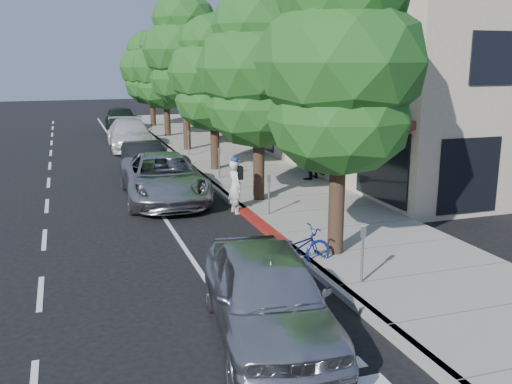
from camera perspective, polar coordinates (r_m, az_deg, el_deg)
name	(u,v)px	position (r m, az deg, el deg)	size (l,w,h in m)	color
ground	(275,238)	(16.25, 1.87, -4.67)	(120.00, 120.00, 0.00)	black
sidewalk	(259,177)	(24.27, 0.32, 1.54)	(4.60, 56.00, 0.15)	gray
curb	(207,180)	(23.64, -4.95, 1.17)	(0.30, 56.00, 0.15)	#9E998E
curb_red_segment	(263,226)	(17.12, 0.70, -3.46)	(0.32, 4.00, 0.15)	maroon
storefront_building	(318,83)	(35.82, 6.26, 10.75)	(10.00, 36.00, 7.00)	beige
street_tree_0	(341,67)	(14.00, 8.50, 12.23)	(4.18, 4.18, 7.58)	black
street_tree_1	(259,71)	(19.54, 0.29, 12.00)	(4.27, 4.27, 7.33)	black
street_tree_2	(214,75)	(25.29, -4.24, 11.63)	(4.06, 4.06, 6.91)	black
street_tree_3	(185,52)	(31.13, -7.14, 13.70)	(4.51, 4.51, 8.37)	black
street_tree_4	(166,69)	(37.02, -9.04, 12.10)	(4.32, 4.32, 7.08)	black
street_tree_5	(151,69)	(42.95, -10.44, 12.05)	(4.61, 4.61, 7.04)	black
cyclist	(235,187)	(18.68, -2.12, 0.52)	(0.65, 0.42, 1.77)	silver
bicycle	(294,249)	(13.83, 3.84, -5.68)	(0.68, 1.96, 1.03)	navy
silver_suv	(163,178)	(20.66, -9.26, 1.42)	(2.74, 5.95, 1.65)	#AEAEB3
dark_sedan	(144,159)	(25.44, -11.11, 3.29)	(1.50, 4.31, 1.42)	black
white_pickup	(130,134)	(32.95, -12.49, 5.64)	(2.31, 5.68, 1.65)	silver
dark_suv_far	(121,119)	(41.28, -13.34, 7.13)	(2.05, 5.09, 1.73)	black
near_car_a	(268,295)	(10.40, 1.19, -10.26)	(1.99, 4.95, 1.69)	#B1B2B6
pedestrian	(309,156)	(23.38, 5.31, 3.62)	(0.94, 0.73, 1.93)	black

